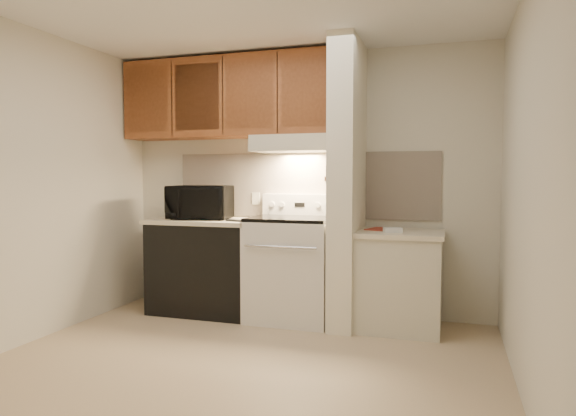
% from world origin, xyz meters
% --- Properties ---
extents(floor, '(3.60, 3.60, 0.00)m').
position_xyz_m(floor, '(0.00, 0.00, 0.00)').
color(floor, tan).
rests_on(floor, ground).
extents(ceiling, '(3.60, 3.60, 0.00)m').
position_xyz_m(ceiling, '(0.00, 0.00, 2.50)').
color(ceiling, white).
rests_on(ceiling, wall_back).
extents(wall_back, '(3.60, 2.50, 0.02)m').
position_xyz_m(wall_back, '(0.00, 1.50, 1.25)').
color(wall_back, beige).
rests_on(wall_back, floor).
extents(wall_left, '(0.02, 3.00, 2.50)m').
position_xyz_m(wall_left, '(-1.80, 0.00, 1.25)').
color(wall_left, beige).
rests_on(wall_left, floor).
extents(wall_right, '(0.02, 3.00, 2.50)m').
position_xyz_m(wall_right, '(1.80, 0.00, 1.25)').
color(wall_right, beige).
rests_on(wall_right, floor).
extents(backsplash, '(2.60, 0.02, 0.63)m').
position_xyz_m(backsplash, '(0.00, 1.49, 1.24)').
color(backsplash, white).
rests_on(backsplash, wall_back).
extents(range_body, '(0.76, 0.65, 0.92)m').
position_xyz_m(range_body, '(0.00, 1.16, 0.46)').
color(range_body, silver).
rests_on(range_body, floor).
extents(oven_window, '(0.50, 0.01, 0.30)m').
position_xyz_m(oven_window, '(0.00, 0.84, 0.50)').
color(oven_window, black).
rests_on(oven_window, range_body).
extents(oven_handle, '(0.65, 0.02, 0.02)m').
position_xyz_m(oven_handle, '(0.00, 0.80, 0.72)').
color(oven_handle, silver).
rests_on(oven_handle, range_body).
extents(cooktop, '(0.74, 0.64, 0.03)m').
position_xyz_m(cooktop, '(0.00, 1.16, 0.94)').
color(cooktop, black).
rests_on(cooktop, range_body).
extents(range_backguard, '(0.76, 0.08, 0.20)m').
position_xyz_m(range_backguard, '(0.00, 1.44, 1.05)').
color(range_backguard, silver).
rests_on(range_backguard, range_body).
extents(range_display, '(0.10, 0.01, 0.04)m').
position_xyz_m(range_display, '(0.00, 1.40, 1.05)').
color(range_display, black).
rests_on(range_display, range_backguard).
extents(range_knob_left_outer, '(0.05, 0.02, 0.05)m').
position_xyz_m(range_knob_left_outer, '(-0.28, 1.40, 1.05)').
color(range_knob_left_outer, silver).
rests_on(range_knob_left_outer, range_backguard).
extents(range_knob_left_inner, '(0.05, 0.02, 0.05)m').
position_xyz_m(range_knob_left_inner, '(-0.18, 1.40, 1.05)').
color(range_knob_left_inner, silver).
rests_on(range_knob_left_inner, range_backguard).
extents(range_knob_right_inner, '(0.05, 0.02, 0.05)m').
position_xyz_m(range_knob_right_inner, '(0.18, 1.40, 1.05)').
color(range_knob_right_inner, silver).
rests_on(range_knob_right_inner, range_backguard).
extents(range_knob_right_outer, '(0.05, 0.02, 0.05)m').
position_xyz_m(range_knob_right_outer, '(0.28, 1.40, 1.05)').
color(range_knob_right_outer, silver).
rests_on(range_knob_right_outer, range_backguard).
extents(dishwasher_front, '(1.00, 0.63, 0.87)m').
position_xyz_m(dishwasher_front, '(-0.88, 1.17, 0.43)').
color(dishwasher_front, black).
rests_on(dishwasher_front, floor).
extents(left_countertop, '(1.04, 0.67, 0.04)m').
position_xyz_m(left_countertop, '(-0.88, 1.17, 0.89)').
color(left_countertop, beige).
rests_on(left_countertop, dishwasher_front).
extents(spoon_rest, '(0.24, 0.14, 0.02)m').
position_xyz_m(spoon_rest, '(-0.48, 1.00, 0.92)').
color(spoon_rest, black).
rests_on(spoon_rest, left_countertop).
extents(teal_jar, '(0.13, 0.13, 0.11)m').
position_xyz_m(teal_jar, '(-0.83, 1.06, 0.97)').
color(teal_jar, '#29675B').
rests_on(teal_jar, left_countertop).
extents(outlet, '(0.08, 0.01, 0.12)m').
position_xyz_m(outlet, '(-0.48, 1.48, 1.10)').
color(outlet, beige).
rests_on(outlet, backsplash).
extents(microwave, '(0.64, 0.48, 0.32)m').
position_xyz_m(microwave, '(-0.93, 1.15, 1.07)').
color(microwave, black).
rests_on(microwave, left_countertop).
extents(partition_pillar, '(0.22, 0.70, 2.50)m').
position_xyz_m(partition_pillar, '(0.51, 1.15, 1.25)').
color(partition_pillar, white).
rests_on(partition_pillar, floor).
extents(pillar_trim, '(0.01, 0.70, 0.04)m').
position_xyz_m(pillar_trim, '(0.39, 1.15, 1.30)').
color(pillar_trim, brown).
rests_on(pillar_trim, partition_pillar).
extents(knife_strip, '(0.02, 0.42, 0.04)m').
position_xyz_m(knife_strip, '(0.39, 1.10, 1.32)').
color(knife_strip, black).
rests_on(knife_strip, partition_pillar).
extents(knife_blade_a, '(0.01, 0.03, 0.16)m').
position_xyz_m(knife_blade_a, '(0.38, 0.95, 1.22)').
color(knife_blade_a, silver).
rests_on(knife_blade_a, knife_strip).
extents(knife_handle_a, '(0.02, 0.02, 0.10)m').
position_xyz_m(knife_handle_a, '(0.38, 0.94, 1.37)').
color(knife_handle_a, black).
rests_on(knife_handle_a, knife_strip).
extents(knife_blade_b, '(0.01, 0.04, 0.18)m').
position_xyz_m(knife_blade_b, '(0.38, 1.01, 1.21)').
color(knife_blade_b, silver).
rests_on(knife_blade_b, knife_strip).
extents(knife_handle_b, '(0.02, 0.02, 0.10)m').
position_xyz_m(knife_handle_b, '(0.38, 1.01, 1.37)').
color(knife_handle_b, black).
rests_on(knife_handle_b, knife_strip).
extents(knife_blade_c, '(0.01, 0.04, 0.20)m').
position_xyz_m(knife_blade_c, '(0.38, 1.10, 1.20)').
color(knife_blade_c, silver).
rests_on(knife_blade_c, knife_strip).
extents(knife_handle_c, '(0.02, 0.02, 0.10)m').
position_xyz_m(knife_handle_c, '(0.38, 1.10, 1.37)').
color(knife_handle_c, black).
rests_on(knife_handle_c, knife_strip).
extents(knife_blade_d, '(0.01, 0.04, 0.16)m').
position_xyz_m(knife_blade_d, '(0.38, 1.19, 1.22)').
color(knife_blade_d, silver).
rests_on(knife_blade_d, knife_strip).
extents(knife_handle_d, '(0.02, 0.02, 0.10)m').
position_xyz_m(knife_handle_d, '(0.38, 1.19, 1.37)').
color(knife_handle_d, black).
rests_on(knife_handle_d, knife_strip).
extents(knife_blade_e, '(0.01, 0.04, 0.18)m').
position_xyz_m(knife_blade_e, '(0.38, 1.25, 1.21)').
color(knife_blade_e, silver).
rests_on(knife_blade_e, knife_strip).
extents(knife_handle_e, '(0.02, 0.02, 0.10)m').
position_xyz_m(knife_handle_e, '(0.38, 1.26, 1.37)').
color(knife_handle_e, black).
rests_on(knife_handle_e, knife_strip).
extents(oven_mitt, '(0.03, 0.10, 0.24)m').
position_xyz_m(oven_mitt, '(0.38, 1.32, 1.18)').
color(oven_mitt, slate).
rests_on(oven_mitt, partition_pillar).
extents(right_cab_base, '(0.70, 0.60, 0.81)m').
position_xyz_m(right_cab_base, '(0.97, 1.15, 0.40)').
color(right_cab_base, beige).
rests_on(right_cab_base, floor).
extents(right_countertop, '(0.74, 0.64, 0.04)m').
position_xyz_m(right_countertop, '(0.97, 1.15, 0.83)').
color(right_countertop, beige).
rests_on(right_countertop, right_cab_base).
extents(red_folder, '(0.26, 0.31, 0.01)m').
position_xyz_m(red_folder, '(0.79, 1.25, 0.85)').
color(red_folder, '#A43727').
rests_on(red_folder, right_countertop).
extents(white_box, '(0.17, 0.14, 0.04)m').
position_xyz_m(white_box, '(0.92, 1.05, 0.87)').
color(white_box, white).
rests_on(white_box, right_countertop).
extents(range_hood, '(0.78, 0.44, 0.15)m').
position_xyz_m(range_hood, '(0.00, 1.28, 1.62)').
color(range_hood, beige).
rests_on(range_hood, upper_cabinets).
extents(hood_lip, '(0.78, 0.04, 0.06)m').
position_xyz_m(hood_lip, '(0.00, 1.07, 1.58)').
color(hood_lip, beige).
rests_on(hood_lip, range_hood).
extents(upper_cabinets, '(2.18, 0.33, 0.77)m').
position_xyz_m(upper_cabinets, '(-0.69, 1.32, 2.08)').
color(upper_cabinets, brown).
rests_on(upper_cabinets, wall_back).
extents(cab_door_a, '(0.46, 0.01, 0.63)m').
position_xyz_m(cab_door_a, '(-1.51, 1.17, 2.08)').
color(cab_door_a, brown).
rests_on(cab_door_a, upper_cabinets).
extents(cab_gap_a, '(0.01, 0.01, 0.73)m').
position_xyz_m(cab_gap_a, '(-1.23, 1.16, 2.08)').
color(cab_gap_a, black).
rests_on(cab_gap_a, upper_cabinets).
extents(cab_door_b, '(0.46, 0.01, 0.63)m').
position_xyz_m(cab_door_b, '(-0.96, 1.17, 2.08)').
color(cab_door_b, brown).
rests_on(cab_door_b, upper_cabinets).
extents(cab_gap_b, '(0.01, 0.01, 0.73)m').
position_xyz_m(cab_gap_b, '(-0.69, 1.16, 2.08)').
color(cab_gap_b, black).
rests_on(cab_gap_b, upper_cabinets).
extents(cab_door_c, '(0.46, 0.01, 0.63)m').
position_xyz_m(cab_door_c, '(-0.42, 1.17, 2.08)').
color(cab_door_c, brown).
rests_on(cab_door_c, upper_cabinets).
extents(cab_gap_c, '(0.01, 0.01, 0.73)m').
position_xyz_m(cab_gap_c, '(-0.14, 1.16, 2.08)').
color(cab_gap_c, black).
rests_on(cab_gap_c, upper_cabinets).
extents(cab_door_d, '(0.46, 0.01, 0.63)m').
position_xyz_m(cab_door_d, '(0.13, 1.17, 2.08)').
color(cab_door_d, brown).
rests_on(cab_door_d, upper_cabinets).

